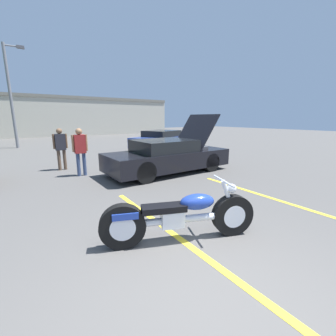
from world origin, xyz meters
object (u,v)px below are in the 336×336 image
at_px(motorcycle, 180,216).
at_px(show_car_hood_open, 168,156).
at_px(spectator_midground, 192,138).
at_px(light_pole, 12,92).
at_px(spectator_by_show_car, 80,148).
at_px(parked_car_right_row, 163,140).
at_px(spectator_near_motorcycle, 61,146).

bearing_deg(motorcycle, show_car_hood_open, 79.06).
relative_size(motorcycle, spectator_midground, 1.44).
distance_m(motorcycle, spectator_midground, 8.13).
relative_size(light_pole, show_car_hood_open, 1.42).
xyz_separation_m(motorcycle, spectator_by_show_car, (-0.30, 5.36, 0.55)).
relative_size(light_pole, spectator_midground, 3.87).
distance_m(show_car_hood_open, parked_car_right_row, 6.55).
bearing_deg(spectator_near_motorcycle, spectator_midground, -5.48).
height_order(show_car_hood_open, spectator_near_motorcycle, show_car_hood_open).
xyz_separation_m(spectator_near_motorcycle, spectator_by_show_car, (0.41, -1.36, 0.03)).
xyz_separation_m(motorcycle, spectator_near_motorcycle, (-0.71, 6.73, 0.53)).
relative_size(spectator_near_motorcycle, spectator_midground, 0.94).
relative_size(show_car_hood_open, spectator_near_motorcycle, 2.88).
bearing_deg(light_pole, motorcycle, -82.63).
height_order(show_car_hood_open, parked_car_right_row, show_car_hood_open).
height_order(light_pole, motorcycle, light_pole).
distance_m(light_pole, motorcycle, 16.15).
bearing_deg(show_car_hood_open, light_pole, 109.84).
height_order(motorcycle, parked_car_right_row, parked_car_right_row).
xyz_separation_m(motorcycle, show_car_hood_open, (2.51, 4.10, 0.19)).
relative_size(show_car_hood_open, parked_car_right_row, 0.93).
bearing_deg(parked_car_right_row, spectator_near_motorcycle, -176.80).
height_order(motorcycle, spectator_by_show_car, spectator_by_show_car).
height_order(light_pole, parked_car_right_row, light_pole).
height_order(motorcycle, spectator_near_motorcycle, spectator_near_motorcycle).
height_order(spectator_near_motorcycle, spectator_by_show_car, spectator_by_show_car).
bearing_deg(motorcycle, spectator_by_show_car, 113.73).
bearing_deg(spectator_near_motorcycle, spectator_by_show_car, -73.12).
bearing_deg(spectator_midground, parked_car_right_row, 81.27).
height_order(spectator_by_show_car, spectator_midground, spectator_midground).
relative_size(light_pole, motorcycle, 2.69).
bearing_deg(spectator_midground, show_car_hood_open, -143.57).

